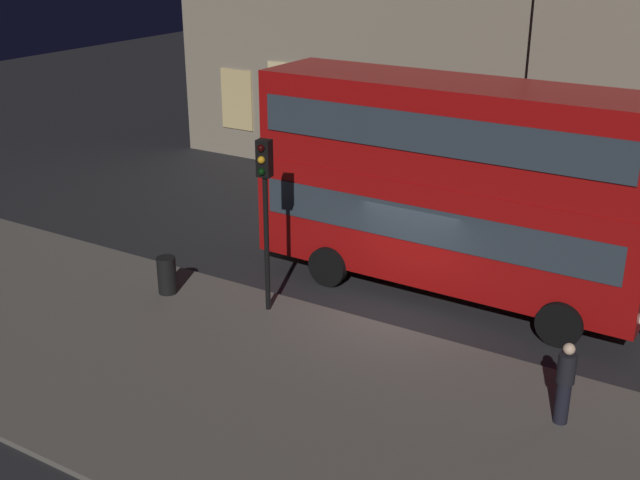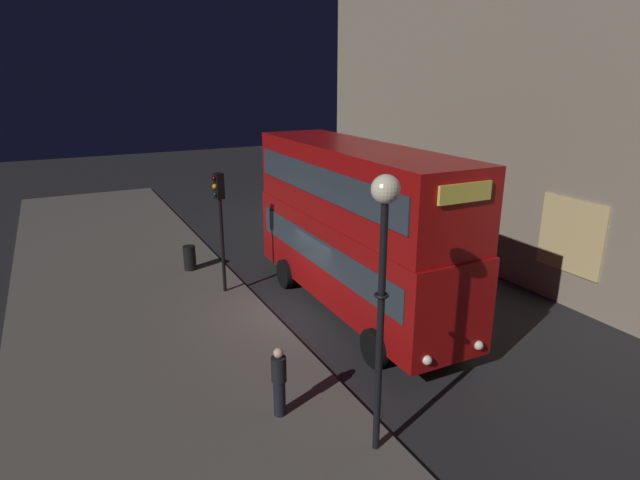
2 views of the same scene
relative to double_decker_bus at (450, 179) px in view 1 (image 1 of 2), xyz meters
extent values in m
plane|color=#232326|center=(-0.43, -1.87, -2.98)|extent=(80.00, 80.00, 0.00)
cube|color=#5B564F|center=(-0.43, -6.37, -2.92)|extent=(44.00, 7.58, 0.12)
cube|color=#E5C67F|center=(-12.07, 7.41, -0.67)|extent=(1.45, 0.06, 2.33)
cube|color=#F9E09E|center=(-9.81, 7.41, -0.19)|extent=(1.45, 0.06, 2.29)
cube|color=#F9E09E|center=(-7.55, 7.41, -0.28)|extent=(1.45, 0.06, 1.81)
cube|color=#E5C67F|center=(-5.28, 7.41, -0.36)|extent=(1.45, 0.06, 1.91)
cube|color=#F2D18C|center=(-3.02, 7.41, -0.71)|extent=(1.45, 0.06, 2.41)
cube|color=#E5C67F|center=(2.90, 6.39, -0.58)|extent=(2.35, 0.06, 2.41)
cube|color=#9E0C0C|center=(0.00, 0.00, -1.16)|extent=(9.79, 2.58, 2.60)
cube|color=#9E0C0C|center=(0.00, 0.00, 1.25)|extent=(9.60, 2.53, 2.22)
cube|color=#2D3842|center=(0.00, 0.00, -0.84)|extent=(9.01, 2.64, 0.90)
cube|color=#2D3842|center=(0.00, 0.00, 1.36)|extent=(9.01, 2.64, 0.90)
cylinder|color=black|center=(3.33, 1.25, -2.46)|extent=(1.05, 0.25, 1.05)
cylinder|color=black|center=(3.30, -1.32, -2.46)|extent=(1.05, 0.25, 1.05)
cylinder|color=black|center=(-2.67, 1.32, -2.46)|extent=(1.05, 0.25, 1.05)
cylinder|color=black|center=(-2.70, -1.25, -2.46)|extent=(1.05, 0.25, 1.05)
cylinder|color=black|center=(-3.09, -3.38, -1.20)|extent=(0.12, 0.12, 3.32)
cube|color=black|center=(-3.09, -3.38, 0.88)|extent=(0.35, 0.30, 0.85)
sphere|color=black|center=(-3.07, -3.53, 1.15)|extent=(0.17, 0.17, 0.17)
sphere|color=orange|center=(-3.07, -3.53, 0.88)|extent=(0.17, 0.17, 0.17)
sphere|color=black|center=(-3.07, -3.53, 0.61)|extent=(0.17, 0.17, 0.17)
cylinder|color=black|center=(4.23, -4.40, -2.44)|extent=(0.27, 0.27, 0.85)
cylinder|color=black|center=(4.23, -4.40, -1.72)|extent=(0.34, 0.34, 0.57)
sphere|color=beige|center=(4.23, -4.40, -1.33)|extent=(0.22, 0.22, 0.22)
cylinder|color=black|center=(-5.77, -3.94, -2.39)|extent=(0.47, 0.47, 0.95)
camera|label=1|loc=(7.02, -17.51, 5.78)|focal=45.04mm
camera|label=2|loc=(13.47, -8.14, 4.36)|focal=29.24mm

